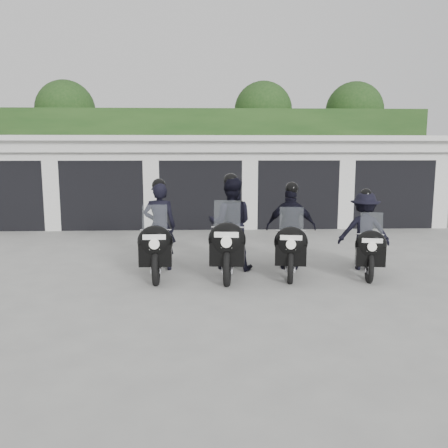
{
  "coord_description": "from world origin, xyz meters",
  "views": [
    {
      "loc": [
        0.11,
        -9.49,
        2.56
      ],
      "look_at": [
        0.5,
        -0.02,
        1.05
      ],
      "focal_mm": 38.0,
      "sensor_mm": 36.0,
      "label": 1
    }
  ],
  "objects_px": {
    "police_bike_a": "(159,236)",
    "police_bike_b": "(230,230)",
    "police_bike_d": "(365,235)",
    "police_bike_c": "(291,233)"
  },
  "relations": [
    {
      "from": "police_bike_a",
      "to": "police_bike_b",
      "type": "height_order",
      "value": "police_bike_b"
    },
    {
      "from": "police_bike_a",
      "to": "police_bike_d",
      "type": "relative_size",
      "value": 1.13
    },
    {
      "from": "police_bike_b",
      "to": "police_bike_c",
      "type": "height_order",
      "value": "police_bike_b"
    },
    {
      "from": "police_bike_a",
      "to": "police_bike_d",
      "type": "xyz_separation_m",
      "value": [
        4.3,
        0.0,
        -0.03
      ]
    },
    {
      "from": "police_bike_d",
      "to": "police_bike_a",
      "type": "bearing_deg",
      "value": -168.25
    },
    {
      "from": "police_bike_c",
      "to": "police_bike_d",
      "type": "xyz_separation_m",
      "value": [
        1.55,
        -0.09,
        -0.05
      ]
    },
    {
      "from": "police_bike_b",
      "to": "police_bike_d",
      "type": "relative_size",
      "value": 1.2
    },
    {
      "from": "police_bike_d",
      "to": "police_bike_b",
      "type": "bearing_deg",
      "value": -169.51
    },
    {
      "from": "police_bike_c",
      "to": "police_bike_d",
      "type": "height_order",
      "value": "police_bike_c"
    },
    {
      "from": "police_bike_b",
      "to": "police_bike_d",
      "type": "distance_m",
      "value": 2.83
    }
  ]
}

